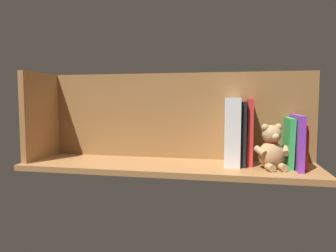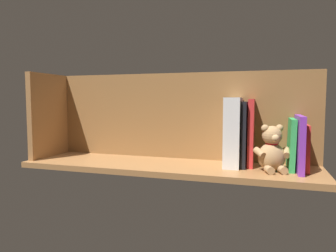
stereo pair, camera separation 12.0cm
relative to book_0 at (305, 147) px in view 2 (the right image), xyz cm
name	(u,v)px [view 2 (the right image)]	position (x,y,z in cm)	size (l,w,h in cm)	color
ground_plane	(168,166)	(50.05, 3.81, -9.28)	(114.98, 30.00, 2.20)	#9E6B3D
shelf_back_panel	(177,116)	(50.05, -8.94, 10.04)	(114.98, 1.50, 36.44)	olive
shelf_side_divider	(49,115)	(105.54, 3.81, 10.04)	(2.40, 24.00, 36.44)	#9E6B3D
book_0	(305,147)	(0.00, 0.00, 0.00)	(1.50, 15.59, 16.37)	red
book_1	(299,143)	(2.18, 1.95, 1.60)	(2.04, 19.48, 19.57)	purple
book_2	(291,144)	(4.58, -0.17, 0.98)	(1.92, 15.24, 18.32)	green
teddy_bear	(272,151)	(11.32, 5.31, -0.95)	(12.62, 12.48, 16.43)	tan
book_3	(251,133)	(18.77, -1.59, 4.48)	(2.08, 12.40, 25.33)	red
book_4	(245,134)	(21.10, -0.61, 4.01)	(1.74, 14.36, 24.38)	black
dictionary_thick_white	(233,132)	(25.30, 0.25, 4.77)	(5.85, 15.89, 25.90)	silver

